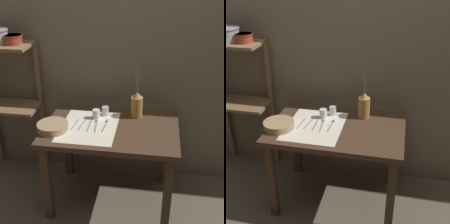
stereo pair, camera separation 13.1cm
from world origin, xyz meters
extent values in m
plane|color=brown|center=(0.00, 0.00, 0.00)|extent=(12.00, 12.00, 0.00)
cube|color=#6B5E4C|center=(0.00, 0.46, 1.20)|extent=(7.00, 0.06, 2.40)
cube|color=#422D1E|center=(0.00, 0.00, 0.69)|extent=(1.03, 0.70, 0.04)
cube|color=#422D1E|center=(-0.45, -0.29, 0.34)|extent=(0.06, 0.06, 0.67)
cube|color=#422D1E|center=(0.45, -0.29, 0.34)|extent=(0.06, 0.06, 0.67)
cube|color=#422D1E|center=(-0.45, 0.29, 0.34)|extent=(0.06, 0.06, 0.67)
cube|color=#422D1E|center=(0.45, 0.29, 0.34)|extent=(0.06, 0.06, 0.67)
cube|color=brown|center=(-0.96, 0.26, 1.24)|extent=(0.53, 0.31, 0.02)
cube|color=brown|center=(-0.96, 0.26, 0.69)|extent=(0.53, 0.31, 0.02)
cube|color=brown|center=(-0.71, 0.39, 0.63)|extent=(0.04, 0.04, 1.25)
cube|color=beige|center=(-0.17, -0.04, 0.72)|extent=(0.43, 0.52, 0.00)
cylinder|color=olive|center=(0.18, 0.19, 0.80)|extent=(0.09, 0.09, 0.17)
cone|color=olive|center=(0.18, 0.19, 0.91)|extent=(0.07, 0.07, 0.04)
cylinder|color=brown|center=(0.18, 0.19, 1.04)|extent=(0.01, 0.04, 0.21)
cylinder|color=brown|center=(0.17, 0.20, 0.99)|extent=(0.03, 0.01, 0.13)
cylinder|color=brown|center=(0.17, 0.20, 1.01)|extent=(0.03, 0.02, 0.15)
cylinder|color=#9E7F5B|center=(-0.43, -0.13, 0.74)|extent=(0.23, 0.23, 0.05)
cylinder|color=silver|center=(-0.14, 0.10, 0.76)|extent=(0.06, 0.06, 0.08)
cylinder|color=silver|center=(-0.08, 0.17, 0.75)|extent=(0.06, 0.06, 0.07)
cube|color=#939399|center=(-0.28, -0.03, 0.72)|extent=(0.03, 0.17, 0.00)
cube|color=#939399|center=(-0.23, -0.02, 0.72)|extent=(0.03, 0.17, 0.00)
cube|color=#939399|center=(-0.17, -0.03, 0.72)|extent=(0.02, 0.17, 0.00)
cube|color=#939399|center=(-0.11, -0.04, 0.72)|extent=(0.03, 0.17, 0.00)
sphere|color=#939399|center=(-0.12, 0.05, 0.72)|extent=(0.02, 0.02, 0.02)
cube|color=#939399|center=(-0.05, -0.03, 0.72)|extent=(0.02, 0.17, 0.00)
sphere|color=#939399|center=(-0.04, 0.06, 0.72)|extent=(0.02, 0.02, 0.02)
cylinder|color=#939399|center=(-0.99, 0.26, 1.31)|extent=(0.21, 0.21, 0.11)
cylinder|color=#9E3828|center=(-0.83, 0.26, 1.29)|extent=(0.14, 0.14, 0.07)
cylinder|color=#9E3828|center=(-0.83, 0.26, 1.32)|extent=(0.15, 0.15, 0.01)
camera|label=1|loc=(0.32, -2.07, 1.89)|focal=50.00mm
camera|label=2|loc=(0.45, -2.05, 1.89)|focal=50.00mm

